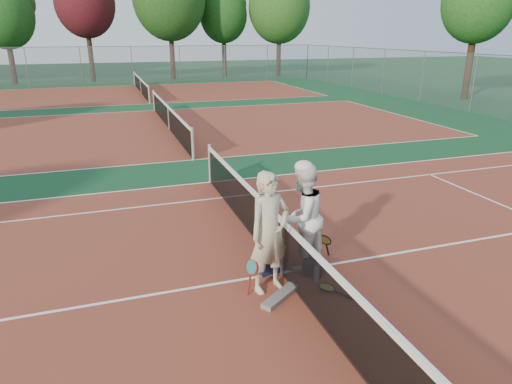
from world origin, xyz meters
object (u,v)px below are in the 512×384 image
player_a (270,233)px  water_bottle (317,273)px  racket_black_held (325,247)px  sports_bag_purple (313,267)px  racket_spare (327,288)px  racket_red (251,276)px  sports_bag_navy (268,265)px  net_main (282,247)px  player_b (302,217)px

player_a → water_bottle: (0.85, -0.04, -0.86)m
racket_black_held → water_bottle: size_ratio=1.78×
sports_bag_purple → water_bottle: bearing=-100.2°
racket_black_held → racket_spare: 1.10m
racket_red → water_bottle: bearing=-38.1°
player_a → sports_bag_purple: player_a is taller
player_a → racket_red: (-0.31, -0.02, -0.71)m
racket_black_held → sports_bag_purple: size_ratio=1.54×
racket_red → player_a: bearing=-33.5°
sports_bag_navy → sports_bag_purple: (0.72, -0.32, 0.00)m
net_main → sports_bag_purple: (0.50, -0.22, -0.37)m
net_main → racket_spare: 1.03m
racket_spare → sports_bag_purple: sports_bag_purple is taller
racket_red → racket_spare: (1.19, -0.35, -0.25)m
racket_red → player_b: bearing=-10.9°
player_a → racket_black_held: player_a is taller
player_a → water_bottle: player_a is taller
racket_black_held → water_bottle: racket_black_held is taller
player_a → sports_bag_navy: size_ratio=5.74×
player_b → sports_bag_purple: size_ratio=5.57×
racket_black_held → sports_bag_navy: bearing=-36.4°
player_a → sports_bag_navy: (0.17, 0.50, -0.87)m
player_a → racket_spare: size_ratio=3.36×
racket_black_held → sports_bag_navy: 1.16m
net_main → player_b: player_b is taller
player_b → sports_bag_purple: player_b is taller
racket_red → sports_bag_navy: bearing=10.3°
net_main → player_b: bearing=16.5°
player_b → racket_black_held: bearing=163.6°
sports_bag_navy → net_main: bearing=-23.8°
player_a → sports_bag_purple: 1.25m
player_a → sports_bag_purple: size_ratio=5.84×
sports_bag_navy → racket_black_held: bearing=5.3°
net_main → racket_black_held: 0.99m
racket_black_held → racket_spare: bearing=23.8°
sports_bag_navy → water_bottle: (0.68, -0.54, 0.01)m
player_a → racket_black_held: size_ratio=3.78×
player_b → sports_bag_navy: 1.04m
player_a → racket_black_held: bearing=8.0°
racket_red → net_main: bearing=-5.7°
net_main → sports_bag_navy: (-0.22, 0.10, -0.37)m
racket_spare → net_main: bearing=-2.3°
player_b → sports_bag_purple: 0.89m
player_b → sports_bag_navy: size_ratio=5.48×
racket_red → sports_bag_navy: 0.73m
net_main → player_a: size_ratio=5.44×
player_a → racket_black_held: 1.63m
player_b → racket_spare: 1.29m
net_main → racket_red: size_ratio=18.53×
sports_bag_navy → water_bottle: 0.87m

